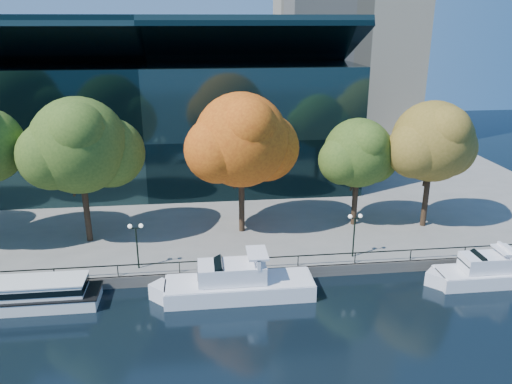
{
  "coord_description": "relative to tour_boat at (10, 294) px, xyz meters",
  "views": [
    {
      "loc": [
        2.0,
        -34.24,
        20.9
      ],
      "look_at": [
        6.95,
        8.0,
        6.19
      ],
      "focal_mm": 35.0,
      "sensor_mm": 36.0,
      "label": 1
    }
  ],
  "objects": [
    {
      "name": "tree_3",
      "position": [
        18.87,
        10.27,
        8.94
      ],
      "size": [
        11.16,
        9.15,
        13.71
      ],
      "color": "black",
      "rests_on": "promenade"
    },
    {
      "name": "lamp_1",
      "position": [
        9.29,
        3.48,
        2.86
      ],
      "size": [
        1.26,
        0.36,
        4.03
      ],
      "color": "black",
      "rests_on": "promenade"
    },
    {
      "name": "ground",
      "position": [
        12.76,
        -1.02,
        -1.12
      ],
      "size": [
        160.0,
        160.0,
        0.0
      ],
      "primitive_type": "plane",
      "color": "black",
      "rests_on": "ground"
    },
    {
      "name": "railing",
      "position": [
        12.76,
        2.23,
        0.82
      ],
      "size": [
        88.2,
        0.08,
        0.99
      ],
      "color": "black",
      "rests_on": "promenade"
    },
    {
      "name": "cruiser_far",
      "position": [
        38.04,
        -0.69,
        -0.08
      ],
      "size": [
        10.04,
        2.78,
        3.28
      ],
      "color": "white",
      "rests_on": "ground"
    },
    {
      "name": "cruiser_near",
      "position": [
        17.0,
        -0.36,
        0.06
      ],
      "size": [
        13.04,
        3.36,
        3.78
      ],
      "color": "white",
      "rests_on": "ground"
    },
    {
      "name": "convention_building",
      "position": [
        8.76,
        30.76,
        7.39
      ],
      "size": [
        50.0,
        24.57,
        21.43
      ],
      "color": "black",
      "rests_on": "ground"
    },
    {
      "name": "tour_boat",
      "position": [
        0.0,
        0.0,
        0.0
      ],
      "size": [
        13.85,
        3.09,
        2.63
      ],
      "color": "white",
      "rests_on": "ground"
    },
    {
      "name": "tree_2",
      "position": [
        4.26,
        9.66,
        8.97
      ],
      "size": [
        10.85,
        8.9,
        13.62
      ],
      "color": "black",
      "rests_on": "promenade"
    },
    {
      "name": "tree_5",
      "position": [
        37.36,
        9.5,
        8.49
      ],
      "size": [
        9.82,
        8.05,
        12.71
      ],
      "color": "black",
      "rests_on": "promenade"
    },
    {
      "name": "promenade",
      "position": [
        12.76,
        35.35,
        -0.62
      ],
      "size": [
        90.0,
        67.08,
        1.0
      ],
      "color": "slate",
      "rests_on": "ground"
    },
    {
      "name": "lamp_2",
      "position": [
        27.94,
        3.48,
        2.86
      ],
      "size": [
        1.26,
        0.36,
        4.03
      ],
      "color": "black",
      "rests_on": "promenade"
    },
    {
      "name": "tree_4",
      "position": [
        30.4,
        10.7,
        7.27
      ],
      "size": [
        8.54,
        7.0,
        10.95
      ],
      "color": "black",
      "rests_on": "promenade"
    }
  ]
}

